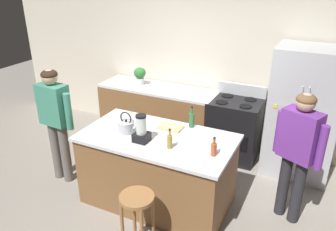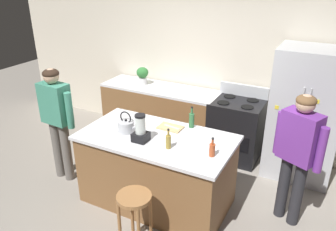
% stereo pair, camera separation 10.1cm
% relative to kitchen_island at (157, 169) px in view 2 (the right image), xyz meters
% --- Properties ---
extents(ground_plane, '(14.00, 14.00, 0.00)m').
position_rel_kitchen_island_xyz_m(ground_plane, '(0.00, 0.00, -0.47)').
color(ground_plane, gray).
extents(back_wall, '(8.00, 0.10, 2.70)m').
position_rel_kitchen_island_xyz_m(back_wall, '(0.00, 1.95, 0.88)').
color(back_wall, beige).
rests_on(back_wall, ground_plane).
extents(kitchen_island, '(1.84, 0.99, 0.94)m').
position_rel_kitchen_island_xyz_m(kitchen_island, '(0.00, 0.00, 0.00)').
color(kitchen_island, brown).
rests_on(kitchen_island, ground_plane).
extents(back_counter_run, '(2.00, 0.64, 0.94)m').
position_rel_kitchen_island_xyz_m(back_counter_run, '(-0.80, 1.55, -0.00)').
color(back_counter_run, brown).
rests_on(back_counter_run, ground_plane).
extents(refrigerator, '(0.90, 0.73, 1.85)m').
position_rel_kitchen_island_xyz_m(refrigerator, '(1.49, 1.50, 0.45)').
color(refrigerator, '#B7BABF').
rests_on(refrigerator, ground_plane).
extents(stove_range, '(0.76, 0.65, 1.12)m').
position_rel_kitchen_island_xyz_m(stove_range, '(0.54, 1.52, 0.01)').
color(stove_range, black).
rests_on(stove_range, ground_plane).
extents(person_by_island_left, '(0.59, 0.24, 1.61)m').
position_rel_kitchen_island_xyz_m(person_by_island_left, '(-1.44, -0.14, 0.51)').
color(person_by_island_left, '#66605B').
rests_on(person_by_island_left, ground_plane).
extents(person_by_sink_right, '(0.57, 0.37, 1.59)m').
position_rel_kitchen_island_xyz_m(person_by_sink_right, '(1.54, 0.42, 0.49)').
color(person_by_sink_right, '#26262B').
rests_on(person_by_sink_right, ground_plane).
extents(bar_stool, '(0.36, 0.36, 0.68)m').
position_rel_kitchen_island_xyz_m(bar_stool, '(0.18, -0.79, 0.06)').
color(bar_stool, '#9E6B3D').
rests_on(bar_stool, ground_plane).
extents(potted_plant, '(0.20, 0.20, 0.30)m').
position_rel_kitchen_island_xyz_m(potted_plant, '(-1.14, 1.55, 0.64)').
color(potted_plant, silver).
rests_on(potted_plant, back_counter_run).
extents(blender_appliance, '(0.17, 0.17, 0.33)m').
position_rel_kitchen_island_xyz_m(blender_appliance, '(-0.10, -0.18, 0.60)').
color(blender_appliance, black).
rests_on(blender_appliance, kitchen_island).
extents(bottle_olive_oil, '(0.07, 0.07, 0.28)m').
position_rel_kitchen_island_xyz_m(bottle_olive_oil, '(0.27, 0.42, 0.57)').
color(bottle_olive_oil, '#2D6638').
rests_on(bottle_olive_oil, kitchen_island).
extents(bottle_vinegar, '(0.06, 0.06, 0.24)m').
position_rel_kitchen_island_xyz_m(bottle_vinegar, '(0.26, -0.18, 0.55)').
color(bottle_vinegar, olive).
rests_on(bottle_vinegar, kitchen_island).
extents(bottle_cooking_sauce, '(0.06, 0.06, 0.22)m').
position_rel_kitchen_island_xyz_m(bottle_cooking_sauce, '(0.74, -0.12, 0.54)').
color(bottle_cooking_sauce, '#B24C26').
rests_on(bottle_cooking_sauce, kitchen_island).
extents(tea_kettle, '(0.28, 0.20, 0.27)m').
position_rel_kitchen_island_xyz_m(tea_kettle, '(-0.38, -0.06, 0.54)').
color(tea_kettle, '#B7BABF').
rests_on(tea_kettle, kitchen_island).
extents(cutting_board, '(0.30, 0.20, 0.02)m').
position_rel_kitchen_island_xyz_m(cutting_board, '(0.05, 0.27, 0.48)').
color(cutting_board, tan).
rests_on(cutting_board, kitchen_island).
extents(chef_knife, '(0.22, 0.06, 0.01)m').
position_rel_kitchen_island_xyz_m(chef_knife, '(0.07, 0.27, 0.49)').
color(chef_knife, '#B7BABF').
rests_on(chef_knife, cutting_board).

